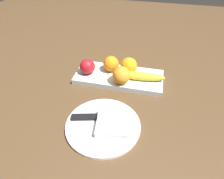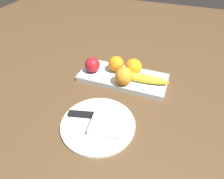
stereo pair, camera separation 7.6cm
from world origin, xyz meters
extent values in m
plane|color=brown|center=(0.00, 0.00, 0.00)|extent=(2.40, 2.40, 0.00)
cube|color=silver|center=(0.04, 0.03, 0.01)|extent=(0.38, 0.16, 0.02)
sphere|color=red|center=(-0.10, 0.01, 0.06)|extent=(0.07, 0.07, 0.07)
ellipsoid|color=yellow|center=(0.14, 0.02, 0.04)|extent=(0.20, 0.05, 0.04)
sphere|color=orange|center=(0.00, 0.06, 0.06)|extent=(0.07, 0.07, 0.07)
sphere|color=orange|center=(0.06, -0.02, 0.06)|extent=(0.07, 0.07, 0.07)
sphere|color=orange|center=(0.08, 0.05, 0.06)|extent=(0.07, 0.07, 0.07)
cylinder|color=white|center=(0.04, -0.25, 0.01)|extent=(0.26, 0.26, 0.01)
cube|color=white|center=(0.07, -0.25, 0.02)|extent=(0.12, 0.12, 0.03)
cube|color=silver|center=(0.03, -0.22, 0.01)|extent=(0.15, 0.06, 0.00)
cube|color=black|center=(-0.03, -0.24, 0.02)|extent=(0.09, 0.05, 0.01)
camera|label=1|loc=(0.17, -0.68, 0.54)|focal=32.03mm
camera|label=2|loc=(0.24, -0.66, 0.54)|focal=32.03mm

